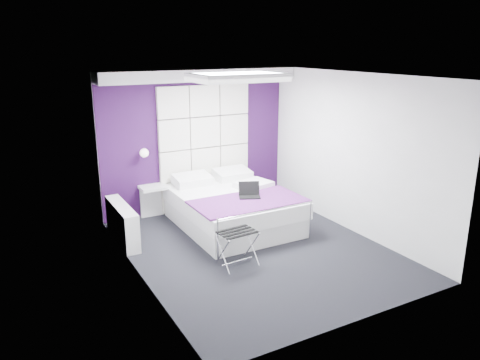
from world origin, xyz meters
The scene contains 15 objects.
floor centered at (0.00, 0.00, 0.00)m, with size 4.40×4.40×0.00m, color black.
ceiling centered at (0.00, 0.00, 2.60)m, with size 4.40×4.40×0.00m, color white.
wall_back centered at (0.00, 2.20, 1.30)m, with size 3.60×3.60×0.00m, color silver.
wall_left centered at (-1.80, 0.00, 1.30)m, with size 4.40×4.40×0.00m, color silver.
wall_right centered at (1.80, 0.00, 1.30)m, with size 4.40×4.40×0.00m, color silver.
accent_wall centered at (0.00, 2.19, 1.30)m, with size 3.58×0.02×2.58m, color #2E0D3C.
soffit centered at (0.00, 1.95, 2.50)m, with size 3.58×0.50×0.20m, color silver.
headboard centered at (0.15, 2.14, 1.17)m, with size 1.80×0.08×2.30m, color silver, non-canonical shape.
skylight centered at (0.00, 0.60, 2.55)m, with size 1.36×0.86×0.12m, color white, non-canonical shape.
wall_lamp centered at (-1.05, 2.06, 1.22)m, with size 0.15×0.15×0.15m, color white.
radiator centered at (-1.69, 1.30, 0.30)m, with size 0.22×1.20×0.60m, color silver.
bed centered at (0.15, 1.06, 0.32)m, with size 1.80×2.18×0.76m.
nightstand centered at (-0.92, 2.02, 0.59)m, with size 0.48×0.37×0.05m, color silver.
luggage_rack centered at (-0.50, -0.31, 0.25)m, with size 0.51×0.38×0.51m.
laptop centered at (0.24, 0.68, 0.67)m, with size 0.34×0.24×0.24m.
Camera 1 is at (-3.37, -5.62, 3.00)m, focal length 35.00 mm.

